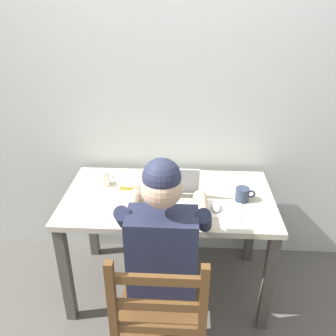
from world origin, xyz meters
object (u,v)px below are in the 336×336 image
(coffee_mug_white, at_px, (104,178))
(wooden_chair, at_px, (160,322))
(seated_person, at_px, (164,247))
(desk, at_px, (168,210))
(laptop, at_px, (171,198))
(landscape_photo_print, at_px, (183,182))
(book_stack_main, at_px, (132,185))
(coffee_mug_dark, at_px, (243,194))
(computer_mouse, at_px, (216,207))

(coffee_mug_white, bearing_deg, wooden_chair, -62.66)
(seated_person, bearing_deg, desk, 90.14)
(desk, bearing_deg, laptop, -78.57)
(landscape_photo_print, bearing_deg, coffee_mug_white, -178.72)
(coffee_mug_white, relative_size, book_stack_main, 0.60)
(desk, bearing_deg, coffee_mug_dark, -3.74)
(coffee_mug_dark, bearing_deg, desk, 176.26)
(computer_mouse, distance_m, landscape_photo_print, 0.38)
(computer_mouse, xyz_separation_m, book_stack_main, (-0.52, 0.20, 0.02))
(desk, relative_size, laptop, 3.96)
(seated_person, bearing_deg, wooden_chair, -90.00)
(wooden_chair, height_order, laptop, laptop)
(desk, distance_m, coffee_mug_dark, 0.48)
(seated_person, bearing_deg, coffee_mug_white, 127.94)
(desk, relative_size, landscape_photo_print, 10.06)
(book_stack_main, bearing_deg, landscape_photo_print, 22.39)
(seated_person, distance_m, book_stack_main, 0.55)
(coffee_mug_white, relative_size, landscape_photo_print, 0.86)
(coffee_mug_dark, bearing_deg, wooden_chair, -123.32)
(coffee_mug_white, bearing_deg, coffee_mug_dark, -9.29)
(desk, height_order, wooden_chair, wooden_chair)
(seated_person, relative_size, coffee_mug_white, 11.16)
(desk, xyz_separation_m, seated_person, (0.00, -0.44, 0.05))
(book_stack_main, bearing_deg, seated_person, -64.57)
(wooden_chair, bearing_deg, landscape_photo_print, 84.34)
(wooden_chair, bearing_deg, seated_person, 90.00)
(laptop, height_order, coffee_mug_dark, laptop)
(seated_person, distance_m, laptop, 0.34)
(seated_person, distance_m, coffee_mug_dark, 0.62)
(desk, xyz_separation_m, coffee_mug_white, (-0.43, 0.11, 0.16))
(computer_mouse, bearing_deg, desk, 153.32)
(coffee_mug_white, xyz_separation_m, landscape_photo_print, (0.52, 0.07, -0.05))
(laptop, relative_size, book_stack_main, 1.77)
(coffee_mug_dark, bearing_deg, laptop, -168.88)
(computer_mouse, relative_size, landscape_photo_print, 0.77)
(desk, relative_size, seated_person, 1.04)
(coffee_mug_white, distance_m, book_stack_main, 0.21)
(laptop, relative_size, coffee_mug_dark, 2.73)
(seated_person, distance_m, wooden_chair, 0.36)
(desk, bearing_deg, wooden_chair, -89.91)
(desk, height_order, book_stack_main, book_stack_main)
(book_stack_main, bearing_deg, desk, -12.97)
(desk, xyz_separation_m, laptop, (0.02, -0.11, 0.16))
(coffee_mug_white, bearing_deg, book_stack_main, -17.28)
(laptop, distance_m, coffee_mug_white, 0.51)
(desk, height_order, computer_mouse, computer_mouse)
(wooden_chair, distance_m, landscape_photo_print, 0.95)
(seated_person, xyz_separation_m, landscape_photo_print, (0.09, 0.62, 0.05))
(wooden_chair, relative_size, coffee_mug_dark, 7.82)
(wooden_chair, xyz_separation_m, coffee_mug_white, (-0.43, 0.83, 0.33))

